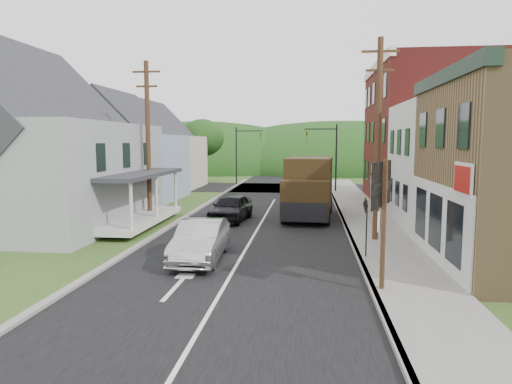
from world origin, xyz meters
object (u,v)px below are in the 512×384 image
(warning_sign, at_px, (366,218))
(delivery_van, at_px, (309,188))
(silver_sedan, at_px, (201,241))
(dark_sedan, at_px, (231,208))
(route_sign_cluster, at_px, (382,205))

(warning_sign, bearing_deg, delivery_van, 92.49)
(silver_sedan, distance_m, dark_sedan, 8.63)
(delivery_van, bearing_deg, warning_sign, -72.91)
(route_sign_cluster, bearing_deg, warning_sign, 112.01)
(route_sign_cluster, relative_size, warning_sign, 1.68)
(dark_sedan, distance_m, delivery_van, 4.78)
(delivery_van, height_order, warning_sign, delivery_van)
(delivery_van, relative_size, warning_sign, 2.84)
(silver_sedan, relative_size, delivery_van, 0.70)
(silver_sedan, xyz_separation_m, dark_sedan, (-0.31, 8.63, 0.00))
(dark_sedan, height_order, warning_sign, warning_sign)
(route_sign_cluster, bearing_deg, dark_sedan, 141.62)
(warning_sign, bearing_deg, route_sign_cluster, -100.84)
(silver_sedan, height_order, route_sign_cluster, route_sign_cluster)
(delivery_van, bearing_deg, route_sign_cluster, -76.66)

